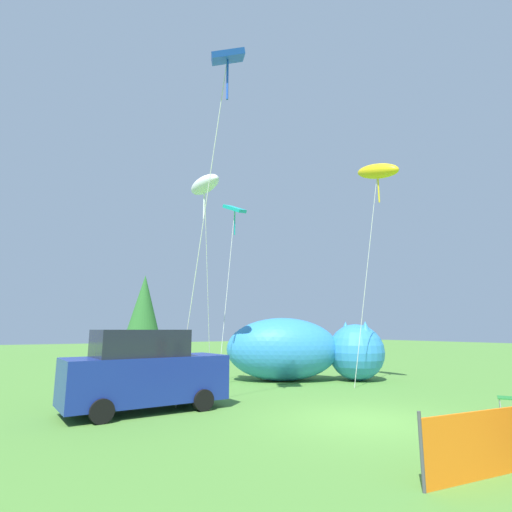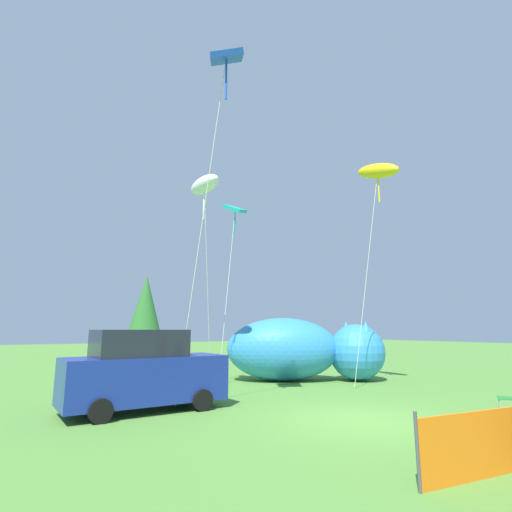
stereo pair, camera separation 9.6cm
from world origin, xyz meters
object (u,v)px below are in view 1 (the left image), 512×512
at_px(kite_blue_box, 227,65).
at_px(kite_teal_diamond, 235,212).
at_px(kite_white_ghost, 205,186).
at_px(parked_car, 145,371).
at_px(kite_yellow_hero, 377,172).
at_px(inflatable_cat, 302,351).

distance_m(kite_blue_box, kite_teal_diamond, 8.84).
bearing_deg(kite_white_ghost, kite_teal_diamond, 48.87).
height_order(parked_car, kite_teal_diamond, kite_teal_diamond).
bearing_deg(parked_car, kite_white_ghost, 34.16).
relative_size(kite_yellow_hero, kite_white_ghost, 1.16).
distance_m(inflatable_cat, kite_teal_diamond, 7.28).
bearing_deg(kite_white_ghost, kite_blue_box, -105.76).
xyz_separation_m(inflatable_cat, kite_teal_diamond, (-2.02, 2.47, 6.55)).
bearing_deg(inflatable_cat, kite_white_ghost, -138.15).
distance_m(kite_blue_box, kite_yellow_hero, 7.72).
xyz_separation_m(inflatable_cat, kite_blue_box, (-6.28, -5.10, 8.19)).
bearing_deg(kite_teal_diamond, kite_yellow_hero, -61.94).
bearing_deg(kite_yellow_hero, inflatable_cat, 108.75).
relative_size(kite_blue_box, kite_white_ghost, 1.28).
relative_size(kite_blue_box, kite_yellow_hero, 1.11).
xyz_separation_m(kite_yellow_hero, kite_white_ghost, (-6.38, 2.49, -0.99)).
relative_size(parked_car, kite_blue_box, 0.43).
height_order(kite_teal_diamond, kite_yellow_hero, kite_yellow_hero).
bearing_deg(kite_yellow_hero, kite_blue_box, -168.85).
bearing_deg(kite_blue_box, kite_yellow_hero, 11.15).
bearing_deg(kite_teal_diamond, kite_blue_box, -119.39).
bearing_deg(inflatable_cat, kite_teal_diamond, 158.75).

